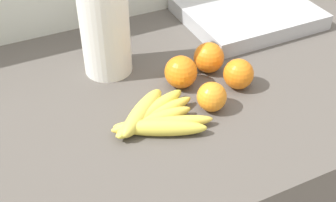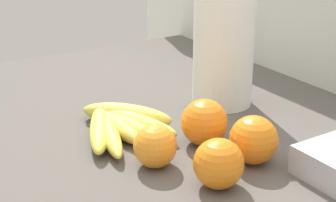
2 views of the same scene
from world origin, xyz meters
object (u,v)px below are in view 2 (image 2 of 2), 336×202
(banana_bunch, at_px, (117,123))
(orange_front, at_px, (254,140))
(orange_center, at_px, (155,146))
(orange_back_right, at_px, (203,123))
(orange_back_left, at_px, (219,164))
(paper_towel_roll, at_px, (224,32))

(banana_bunch, height_order, orange_front, orange_front)
(orange_center, bearing_deg, orange_back_right, 101.76)
(orange_back_left, height_order, orange_front, orange_front)
(orange_back_right, distance_m, orange_center, 0.11)
(orange_front, bearing_deg, orange_back_right, -162.46)
(orange_back_left, xyz_separation_m, paper_towel_roll, (-0.25, 0.20, 0.11))
(banana_bunch, distance_m, orange_center, 0.14)
(banana_bunch, bearing_deg, orange_back_right, 40.47)
(orange_back_right, bearing_deg, banana_bunch, -139.53)
(orange_center, height_order, orange_back_left, orange_back_left)
(paper_towel_roll, bearing_deg, banana_bunch, -86.42)
(banana_bunch, distance_m, paper_towel_roll, 0.27)
(banana_bunch, xyz_separation_m, orange_front, (0.21, 0.13, 0.02))
(banana_bunch, height_order, orange_back_left, orange_back_left)
(orange_center, distance_m, paper_towel_roll, 0.31)
(orange_back_right, relative_size, orange_back_left, 1.08)
(orange_center, height_order, orange_front, orange_front)
(orange_front, bearing_deg, orange_back_left, -71.92)
(banana_bunch, relative_size, orange_back_right, 2.80)
(orange_back_right, distance_m, paper_towel_roll, 0.22)
(orange_back_right, bearing_deg, orange_back_left, -26.63)
(paper_towel_roll, bearing_deg, orange_back_right, -46.89)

